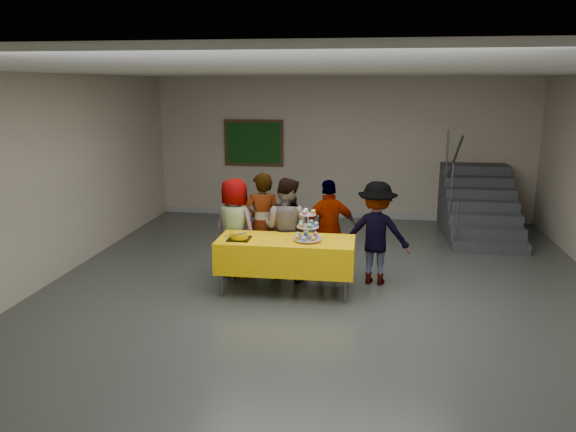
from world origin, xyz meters
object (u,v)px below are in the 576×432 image
(noticeboard, at_px, (254,143))
(cupcake_stand, at_px, (308,229))
(schoolchild_a, at_px, (235,228))
(schoolchild_d, at_px, (329,229))
(schoolchild_b, at_px, (262,224))
(schoolchild_e, at_px, (376,233))
(bear_cake, at_px, (239,235))
(schoolchild_c, at_px, (286,229))
(bake_table, at_px, (286,254))
(staircase, at_px, (477,208))

(noticeboard, bearing_deg, cupcake_stand, -69.97)
(schoolchild_a, height_order, schoolchild_d, schoolchild_a)
(schoolchild_b, xyz_separation_m, schoolchild_e, (1.70, -0.14, -0.04))
(cupcake_stand, bearing_deg, schoolchild_a, 151.67)
(cupcake_stand, distance_m, schoolchild_a, 1.34)
(bear_cake, distance_m, noticeboard, 4.84)
(bear_cake, bearing_deg, schoolchild_a, 108.45)
(bear_cake, distance_m, schoolchild_d, 1.45)
(cupcake_stand, height_order, schoolchild_c, schoolchild_c)
(schoolchild_a, bearing_deg, noticeboard, -57.97)
(cupcake_stand, bearing_deg, schoolchild_d, 73.59)
(bake_table, height_order, schoolchild_a, schoolchild_a)
(cupcake_stand, relative_size, bear_cake, 1.24)
(schoolchild_e, relative_size, staircase, 0.63)
(schoolchild_c, xyz_separation_m, schoolchild_d, (0.63, 0.15, -0.02))
(schoolchild_c, bearing_deg, noticeboard, -52.88)
(schoolchild_d, bearing_deg, bear_cake, 17.60)
(schoolchild_d, xyz_separation_m, schoolchild_e, (0.69, -0.17, 0.01))
(schoolchild_a, height_order, staircase, staircase)
(cupcake_stand, relative_size, schoolchild_d, 0.30)
(bake_table, relative_size, staircase, 0.78)
(schoolchild_a, xyz_separation_m, schoolchild_c, (0.77, 0.02, 0.01))
(schoolchild_b, xyz_separation_m, schoolchild_c, (0.38, -0.11, -0.03))
(cupcake_stand, height_order, schoolchild_d, schoolchild_d)
(staircase, bearing_deg, bake_table, -130.39)
(schoolchild_b, height_order, noticeboard, noticeboard)
(bake_table, distance_m, schoolchild_c, 0.64)
(bear_cake, relative_size, schoolchild_a, 0.24)
(bake_table, bearing_deg, schoolchild_a, 146.00)
(staircase, bearing_deg, schoolchild_c, -136.04)
(bake_table, bearing_deg, schoolchild_b, 123.41)
(schoolchild_b, xyz_separation_m, schoolchild_d, (1.01, 0.04, -0.05))
(cupcake_stand, height_order, noticeboard, noticeboard)
(schoolchild_d, bearing_deg, schoolchild_c, -4.88)
(bake_table, height_order, cupcake_stand, cupcake_stand)
(noticeboard, bearing_deg, bake_table, -73.20)
(cupcake_stand, height_order, schoolchild_a, schoolchild_a)
(bear_cake, relative_size, schoolchild_e, 0.24)
(schoolchild_b, distance_m, schoolchild_e, 1.71)
(schoolchild_c, bearing_deg, staircase, -116.95)
(schoolchild_a, distance_m, schoolchild_c, 0.77)
(cupcake_stand, bearing_deg, schoolchild_b, 135.64)
(bake_table, height_order, schoolchild_c, schoolchild_c)
(schoolchild_d, xyz_separation_m, staircase, (2.68, 3.04, -0.25))
(bake_table, xyz_separation_m, schoolchild_b, (-0.47, 0.71, 0.23))
(bear_cake, distance_m, schoolchild_e, 1.99)
(schoolchild_e, xyz_separation_m, noticeboard, (-2.63, 4.05, 0.85))
(bear_cake, bearing_deg, staircase, 45.24)
(schoolchild_d, distance_m, staircase, 4.06)
(cupcake_stand, xyz_separation_m, schoolchild_c, (-0.39, 0.65, -0.17))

